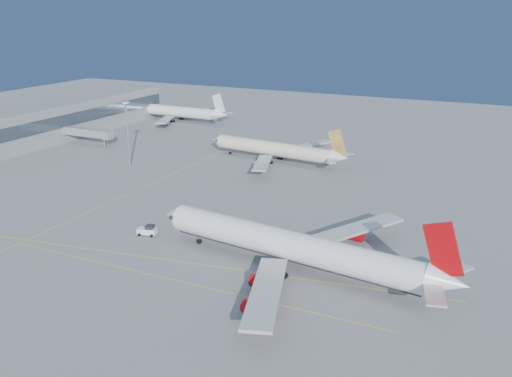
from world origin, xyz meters
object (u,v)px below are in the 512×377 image
Objects in this scene: airliner_third at (177,112)px; airliner_virgin at (295,247)px; airliner_etihad at (276,149)px; pushback_tug at (148,230)px; light_mast at (127,129)px.

airliner_virgin is at bearing -46.89° from airliner_third.
airliner_etihad is 89.51m from airliner_third.
pushback_tug is (-0.42, -77.64, -3.33)m from airliner_etihad.
airliner_virgin is at bearing -56.81° from airliner_etihad.
airliner_virgin is at bearing -17.49° from pushback_tug.
pushback_tug is (-40.04, 2.75, -4.16)m from airliner_virgin.
airliner_etihad is 52.90m from light_mast.
airliner_third is 11.34× the size of pushback_tug.
pushback_tug is (74.14, -127.18, -3.41)m from airliner_third.
light_mast is (-43.39, -28.84, 9.17)m from airliner_etihad.
airliner_virgin is 98.06m from light_mast.
airliner_virgin is 40.35m from pushback_tug.
airliner_third is at bearing 111.69° from light_mast.
airliner_etihad reaches higher than pushback_tug.
airliner_virgin is 14.39× the size of pushback_tug.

